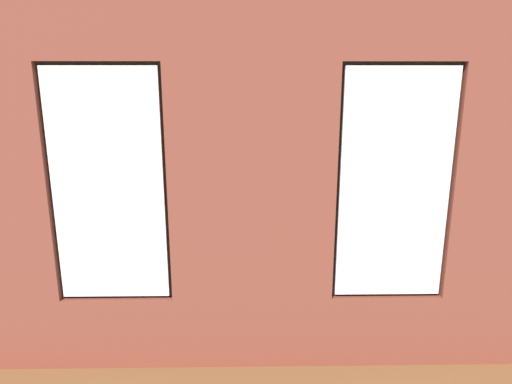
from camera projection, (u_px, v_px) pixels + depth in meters
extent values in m
cube|color=brown|center=(251.00, 253.00, 6.76)|extent=(6.57, 6.17, 0.10)
cube|color=brown|center=(252.00, 177.00, 3.70)|extent=(1.36, 0.16, 3.42)
cube|color=brown|center=(382.00, 328.00, 4.06)|extent=(0.95, 0.16, 0.65)
cube|color=brown|center=(407.00, 5.00, 3.39)|extent=(0.95, 0.16, 0.80)
cube|color=white|center=(394.00, 187.00, 3.70)|extent=(0.89, 0.03, 1.90)
cube|color=#38281E|center=(392.00, 185.00, 3.76)|extent=(0.95, 0.04, 1.96)
cube|color=brown|center=(121.00, 330.00, 4.02)|extent=(0.95, 0.16, 0.65)
cube|color=brown|center=(95.00, 5.00, 3.36)|extent=(0.95, 0.16, 0.80)
cube|color=white|center=(108.00, 188.00, 3.66)|extent=(0.89, 0.03, 1.90)
cube|color=#38281E|center=(110.00, 186.00, 3.72)|extent=(0.95, 0.04, 1.96)
cube|color=#A87547|center=(252.00, 293.00, 4.07)|extent=(3.47, 0.24, 0.06)
cube|color=black|center=(252.00, 135.00, 3.70)|extent=(0.37, 0.03, 0.53)
cube|color=#A33875|center=(252.00, 135.00, 3.72)|extent=(0.31, 0.01, 0.47)
cube|color=silver|center=(31.00, 137.00, 6.08)|extent=(0.10, 5.17, 3.42)
cube|color=black|center=(180.00, 303.00, 4.74)|extent=(1.84, 0.85, 0.42)
cube|color=black|center=(174.00, 282.00, 4.32)|extent=(1.84, 0.24, 0.38)
cube|color=black|center=(258.00, 275.00, 4.67)|extent=(0.22, 0.85, 0.24)
cube|color=black|center=(99.00, 276.00, 4.65)|extent=(0.22, 0.85, 0.24)
cube|color=black|center=(214.00, 277.00, 4.72)|extent=(0.65, 0.65, 0.12)
cube|color=black|center=(146.00, 278.00, 4.70)|extent=(0.65, 0.65, 0.12)
cube|color=black|center=(401.00, 235.00, 6.75)|extent=(0.96, 1.90, 0.42)
cube|color=black|center=(425.00, 209.00, 6.68)|extent=(0.35, 1.86, 0.38)
cube|color=black|center=(384.00, 201.00, 7.46)|extent=(0.86, 0.27, 0.24)
cube|color=black|center=(428.00, 234.00, 5.89)|extent=(0.86, 0.27, 0.24)
cube|color=black|center=(391.00, 211.00, 7.02)|extent=(0.68, 0.69, 0.12)
cube|color=black|center=(410.00, 226.00, 6.34)|extent=(0.68, 0.69, 0.12)
cube|color=olive|center=(266.00, 216.00, 6.94)|extent=(1.38, 0.83, 0.04)
cube|color=olive|center=(304.00, 223.00, 7.35)|extent=(0.07, 0.07, 0.40)
cube|color=olive|center=(226.00, 223.00, 7.33)|extent=(0.07, 0.07, 0.40)
cube|color=olive|center=(310.00, 238.00, 6.66)|extent=(0.07, 0.07, 0.40)
cube|color=olive|center=(224.00, 238.00, 6.64)|extent=(0.07, 0.07, 0.40)
cylinder|color=#B23D38|center=(290.00, 209.00, 7.07)|extent=(0.09, 0.09, 0.11)
cylinder|color=#B7333D|center=(273.00, 214.00, 6.80)|extent=(0.08, 0.08, 0.11)
cylinder|color=#9E5638|center=(266.00, 213.00, 6.92)|extent=(0.10, 0.10, 0.08)
sphere|color=#286B2D|center=(266.00, 207.00, 6.90)|extent=(0.12, 0.12, 0.12)
cube|color=#B2B2B7|center=(255.00, 213.00, 7.03)|extent=(0.18, 0.11, 0.02)
cube|color=#59595B|center=(239.00, 217.00, 6.80)|extent=(0.17, 0.05, 0.02)
cube|color=black|center=(75.00, 232.00, 6.83)|extent=(0.94, 0.42, 0.47)
cube|color=black|center=(73.00, 215.00, 6.77)|extent=(0.54, 0.20, 0.05)
cube|color=black|center=(73.00, 212.00, 6.76)|extent=(0.06, 0.04, 0.06)
cube|color=black|center=(70.00, 186.00, 6.66)|extent=(1.23, 0.04, 0.71)
cube|color=black|center=(71.00, 186.00, 6.68)|extent=(1.18, 0.01, 0.66)
cylinder|color=olive|center=(195.00, 209.00, 8.35)|extent=(0.53, 0.53, 0.28)
ellipsoid|color=silver|center=(195.00, 190.00, 8.26)|extent=(1.17, 1.17, 0.47)
ellipsoid|color=navy|center=(190.00, 184.00, 8.23)|extent=(0.44, 0.44, 0.18)
cylinder|color=#47423D|center=(490.00, 315.00, 4.66)|extent=(0.22, 0.22, 0.27)
cylinder|color=brown|center=(492.00, 298.00, 4.62)|extent=(0.03, 0.03, 0.11)
ellipsoid|color=#286B2D|center=(494.00, 280.00, 4.57)|extent=(0.36, 0.36, 0.28)
cylinder|color=brown|center=(92.00, 261.00, 5.97)|extent=(0.31, 0.31, 0.30)
cylinder|color=brown|center=(89.00, 230.00, 5.87)|extent=(0.06, 0.06, 0.57)
cone|color=#1E5B28|center=(67.00, 192.00, 5.79)|extent=(0.61, 0.27, 0.51)
cone|color=#1E5B28|center=(82.00, 198.00, 5.51)|extent=(0.26, 0.60, 0.53)
cone|color=#1E5B28|center=(100.00, 189.00, 5.71)|extent=(0.53, 0.22, 0.60)
cone|color=#1E5B28|center=(91.00, 187.00, 5.96)|extent=(0.18, 0.57, 0.56)
cylinder|color=brown|center=(356.00, 216.00, 8.11)|extent=(0.12, 0.12, 0.14)
cylinder|color=brown|center=(356.00, 210.00, 8.08)|extent=(0.02, 0.02, 0.09)
ellipsoid|color=#337F38|center=(357.00, 204.00, 8.06)|extent=(0.21, 0.21, 0.13)
cylinder|color=beige|center=(377.00, 203.00, 8.77)|extent=(0.26, 0.26, 0.26)
cylinder|color=brown|center=(377.00, 190.00, 8.70)|extent=(0.05, 0.05, 0.26)
cone|color=#337F38|center=(371.00, 172.00, 8.64)|extent=(0.44, 0.23, 0.50)
cone|color=#337F38|center=(378.00, 173.00, 8.50)|extent=(0.30, 0.43, 0.51)
cone|color=#337F38|center=(387.00, 177.00, 8.48)|extent=(0.42, 0.49, 0.44)
cone|color=#337F38|center=(388.00, 174.00, 8.67)|extent=(0.51, 0.24, 0.45)
cone|color=#337F38|center=(381.00, 173.00, 8.79)|extent=(0.38, 0.49, 0.46)
cone|color=#337F38|center=(370.00, 173.00, 8.79)|extent=(0.40, 0.50, 0.44)
cylinder|color=brown|center=(312.00, 304.00, 4.77)|extent=(0.35, 0.35, 0.38)
cylinder|color=brown|center=(313.00, 263.00, 4.65)|extent=(0.06, 0.06, 0.55)
cone|color=#1E5B28|center=(292.00, 211.00, 4.48)|extent=(0.58, 0.19, 0.67)
cone|color=#1E5B28|center=(309.00, 214.00, 4.32)|extent=(0.33, 0.53, 0.70)
cone|color=#1E5B28|center=(339.00, 214.00, 4.41)|extent=(0.58, 0.38, 0.66)
cone|color=#1E5B28|center=(332.00, 207.00, 4.66)|extent=(0.55, 0.47, 0.65)
cone|color=#1E5B28|center=(309.00, 203.00, 4.71)|extent=(0.21, 0.55, 0.69)
cylinder|color=beige|center=(281.00, 222.00, 7.81)|extent=(0.14, 0.14, 0.14)
cylinder|color=brown|center=(281.00, 213.00, 7.77)|extent=(0.02, 0.02, 0.18)
ellipsoid|color=#337F38|center=(281.00, 200.00, 7.71)|extent=(0.32, 0.32, 0.28)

